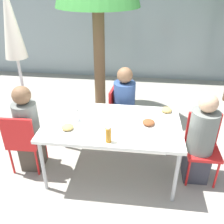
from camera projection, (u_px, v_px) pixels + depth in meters
ground_plane at (112, 170)px, 3.40m from camera, size 24.00×24.00×0.00m
building_facade at (131, 14)px, 5.76m from camera, size 10.00×0.20×3.00m
dining_table at (112, 126)px, 3.05m from camera, size 1.66×0.97×0.76m
chair_left at (23, 139)px, 3.17m from camera, size 0.41×0.41×0.86m
person_left at (28, 130)px, 3.20m from camera, size 0.30×0.30×1.20m
chair_right at (202, 142)px, 3.11m from camera, size 0.40×0.40×0.86m
person_right at (200, 141)px, 3.02m from camera, size 0.32×0.32×1.20m
chair_far at (119, 110)px, 3.84m from camera, size 0.45×0.45×0.86m
person_far at (124, 107)px, 3.74m from camera, size 0.32×0.32×1.21m
closed_umbrella at (12, 31)px, 3.36m from camera, size 0.36×0.36×2.30m
plate_0 at (68, 128)px, 2.87m from camera, size 0.26×0.26×0.07m
plate_1 at (166, 111)px, 3.23m from camera, size 0.26×0.26×0.07m
plate_2 at (148, 123)px, 2.96m from camera, size 0.27×0.27×0.07m
bottle at (108, 135)px, 2.65m from camera, size 0.07×0.07×0.19m
drinking_cup at (77, 117)px, 3.05m from camera, size 0.08×0.08×0.10m
salad_bowl at (71, 109)px, 3.28m from camera, size 0.15×0.15×0.05m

